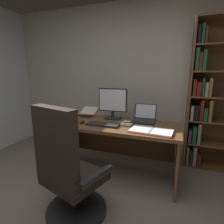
# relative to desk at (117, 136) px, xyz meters

# --- Properties ---
(wall_back) EXTENTS (5.26, 0.12, 2.52)m
(wall_back) POSITION_rel_desk_xyz_m (0.07, 0.83, 0.73)
(wall_back) COLOR beige
(wall_back) RESTS_ON ground
(desk) EXTENTS (1.66, 0.73, 0.72)m
(desk) POSITION_rel_desk_xyz_m (0.00, 0.00, 0.00)
(desk) COLOR brown
(desk) RESTS_ON ground
(bookshelf) EXTENTS (0.77, 0.31, 2.10)m
(bookshelf) POSITION_rel_desk_xyz_m (1.20, 0.61, 0.49)
(bookshelf) COLOR brown
(bookshelf) RESTS_ON ground
(office_chair) EXTENTS (0.69, 0.61, 1.11)m
(office_chair) POSITION_rel_desk_xyz_m (-0.16, -0.98, -0.06)
(office_chair) COLOR #232326
(office_chair) RESTS_ON ground
(monitor) EXTENTS (0.42, 0.16, 0.44)m
(monitor) POSITION_rel_desk_xyz_m (-0.12, 0.16, 0.41)
(monitor) COLOR #232326
(monitor) RESTS_ON desk
(laptop) EXTENTS (0.31, 0.29, 0.23)m
(laptop) POSITION_rel_desk_xyz_m (0.34, 0.16, 0.25)
(laptop) COLOR #232326
(laptop) RESTS_ON desk
(keyboard) EXTENTS (0.42, 0.15, 0.02)m
(keyboard) POSITION_rel_desk_xyz_m (-0.12, -0.21, 0.21)
(keyboard) COLOR #232326
(keyboard) RESTS_ON desk
(computer_mouse) EXTENTS (0.06, 0.10, 0.04)m
(computer_mouse) POSITION_rel_desk_xyz_m (-0.42, -0.21, 0.22)
(computer_mouse) COLOR #232326
(computer_mouse) RESTS_ON desk
(reading_stand_with_book) EXTENTS (0.27, 0.26, 0.13)m
(reading_stand_with_book) POSITION_rel_desk_xyz_m (-0.54, 0.22, 0.26)
(reading_stand_with_book) COLOR #232326
(reading_stand_with_book) RESTS_ON desk
(open_binder) EXTENTS (0.51, 0.32, 0.02)m
(open_binder) POSITION_rel_desk_xyz_m (0.50, -0.26, 0.21)
(open_binder) COLOR #DB422D
(open_binder) RESTS_ON desk
(notepad) EXTENTS (0.16, 0.21, 0.01)m
(notepad) POSITION_rel_desk_xyz_m (0.14, -0.01, 0.20)
(notepad) COLOR white
(notepad) RESTS_ON desk
(pen) EXTENTS (0.14, 0.04, 0.01)m
(pen) POSITION_rel_desk_xyz_m (0.16, -0.01, 0.21)
(pen) COLOR black
(pen) RESTS_ON notepad
(coffee_mug) EXTENTS (0.09, 0.09, 0.10)m
(coffee_mug) POSITION_rel_desk_xyz_m (-0.70, -0.04, 0.24)
(coffee_mug) COLOR silver
(coffee_mug) RESTS_ON desk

